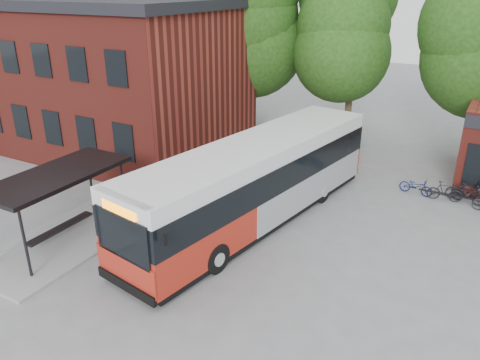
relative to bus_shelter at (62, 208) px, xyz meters
The scene contains 11 objects.
ground 4.83m from the bus_shelter, 12.53° to the left, with size 100.00×100.00×0.00m, color slate.
station_building 13.42m from the bus_shelter, 130.36° to the left, with size 18.40×10.40×8.50m, color maroon, non-canonical shape.
bus_shelter is the anchor object (origin of this frame).
bike_rail 17.67m from the bus_shelter, 38.61° to the left, with size 5.20×0.10×0.38m, color black, non-canonical shape.
tree_0 17.54m from the bus_shelter, 95.04° to the left, with size 7.92×7.92×11.00m, color #1B3D10, non-canonical shape.
tree_1 19.19m from the bus_shelter, 73.01° to the left, with size 7.92×7.92×10.40m, color #1B3D10, non-canonical shape.
city_bus 7.57m from the bus_shelter, 42.36° to the left, with size 2.90×13.61×3.46m, color #B02416, non-canonical shape.
bicycle_0 15.71m from the bus_shelter, 45.38° to the left, with size 0.54×1.55×0.82m, color navy.
bicycle_1 16.56m from the bus_shelter, 41.93° to the left, with size 0.44×1.54×0.93m, color black.
bicycle_2 17.59m from the bus_shelter, 41.57° to the left, with size 0.62×1.78×0.93m, color black.
bicycle_3 17.43m from the bus_shelter, 40.37° to the left, with size 0.43×1.53×0.92m, color black.
Camera 1 is at (9.05, -11.57, 9.29)m, focal length 35.00 mm.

